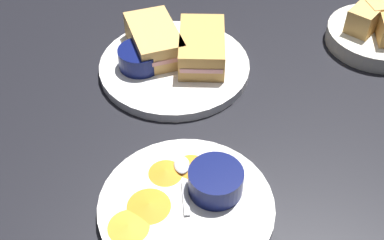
% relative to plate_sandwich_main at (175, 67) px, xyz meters
% --- Properties ---
extents(ground_plane, '(1.10, 1.10, 0.03)m').
position_rel_plate_sandwich_main_xyz_m(ground_plane, '(0.02, 0.09, -0.02)').
color(ground_plane, black).
extents(plate_sandwich_main, '(0.26, 0.26, 0.02)m').
position_rel_plate_sandwich_main_xyz_m(plate_sandwich_main, '(0.00, 0.00, 0.00)').
color(plate_sandwich_main, white).
rests_on(plate_sandwich_main, ground_plane).
extents(sandwich_half_near, '(0.15, 0.11, 0.05)m').
position_rel_plate_sandwich_main_xyz_m(sandwich_half_near, '(-0.03, 0.04, 0.03)').
color(sandwich_half_near, tan).
rests_on(sandwich_half_near, plate_sandwich_main).
extents(sandwich_half_far, '(0.15, 0.14, 0.05)m').
position_rel_plate_sandwich_main_xyz_m(sandwich_half_far, '(-0.02, -0.04, 0.03)').
color(sandwich_half_far, tan).
rests_on(sandwich_half_far, plate_sandwich_main).
extents(ramekin_dark_sauce, '(0.07, 0.07, 0.03)m').
position_rel_plate_sandwich_main_xyz_m(ramekin_dark_sauce, '(0.03, -0.05, 0.03)').
color(ramekin_dark_sauce, '#0C144C').
rests_on(ramekin_dark_sauce, plate_sandwich_main).
extents(spoon_by_dark_ramekin, '(0.08, 0.08, 0.01)m').
position_rel_plate_sandwich_main_xyz_m(spoon_by_dark_ramekin, '(-0.01, -0.01, 0.01)').
color(spoon_by_dark_ramekin, silver).
rests_on(spoon_by_dark_ramekin, plate_sandwich_main).
extents(plate_chips_companion, '(0.23, 0.23, 0.02)m').
position_rel_plate_sandwich_main_xyz_m(plate_chips_companion, '(0.27, 0.12, 0.00)').
color(plate_chips_companion, white).
rests_on(plate_chips_companion, ground_plane).
extents(ramekin_light_gravy, '(0.07, 0.07, 0.03)m').
position_rel_plate_sandwich_main_xyz_m(ramekin_light_gravy, '(0.24, 0.15, 0.03)').
color(ramekin_light_gravy, '#0C144C').
rests_on(ramekin_light_gravy, plate_chips_companion).
extents(spoon_by_gravy_ramekin, '(0.10, 0.05, 0.01)m').
position_rel_plate_sandwich_main_xyz_m(spoon_by_gravy_ramekin, '(0.23, 0.10, 0.01)').
color(spoon_by_gravy_ramekin, silver).
rests_on(spoon_by_gravy_ramekin, plate_chips_companion).
extents(plantain_chip_scatter, '(0.17, 0.10, 0.01)m').
position_rel_plate_sandwich_main_xyz_m(plantain_chip_scatter, '(0.27, 0.08, 0.01)').
color(plantain_chip_scatter, orange).
rests_on(plantain_chip_scatter, plate_chips_companion).
extents(bread_basket_rear, '(0.18, 0.18, 0.08)m').
position_rel_plate_sandwich_main_xyz_m(bread_basket_rear, '(-0.19, 0.32, 0.02)').
color(bread_basket_rear, silver).
rests_on(bread_basket_rear, ground_plane).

